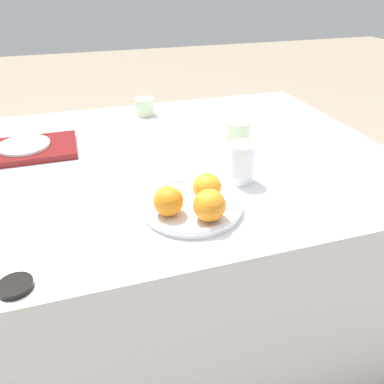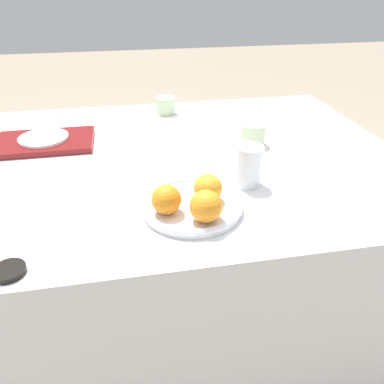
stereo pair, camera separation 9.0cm
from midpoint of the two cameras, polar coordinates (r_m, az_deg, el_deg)
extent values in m
plane|color=gray|center=(1.65, -1.85, -18.29)|extent=(12.00, 12.00, 0.00)
cube|color=white|center=(1.39, -2.11, -8.34)|extent=(1.53, 1.07, 0.74)
cylinder|color=silver|center=(0.92, 2.80, -2.29)|extent=(0.25, 0.25, 0.02)
torus|color=silver|center=(0.92, 2.81, -1.83)|extent=(0.25, 0.25, 0.02)
sphere|color=orange|center=(0.84, 5.22, -2.28)|extent=(0.08, 0.08, 0.08)
sphere|color=orange|center=(0.91, 5.25, 0.51)|extent=(0.07, 0.07, 0.07)
sphere|color=orange|center=(0.86, -0.97, -1.28)|extent=(0.07, 0.07, 0.07)
cylinder|color=silver|center=(1.03, 11.14, 3.87)|extent=(0.07, 0.07, 0.11)
cube|color=maroon|center=(1.35, -19.81, 7.12)|extent=(0.32, 0.21, 0.02)
cylinder|color=white|center=(1.34, -19.93, 7.70)|extent=(0.16, 0.16, 0.01)
cylinder|color=#B7CC9E|center=(1.28, 11.23, 8.58)|extent=(0.09, 0.09, 0.07)
cylinder|color=#B7CC9E|center=(1.56, -2.40, 13.00)|extent=(0.08, 0.08, 0.07)
cylinder|color=black|center=(0.81, -23.29, -11.12)|extent=(0.07, 0.07, 0.01)
camera|label=1|loc=(0.04, -87.14, 1.71)|focal=35.00mm
camera|label=2|loc=(0.04, 92.86, -1.71)|focal=35.00mm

